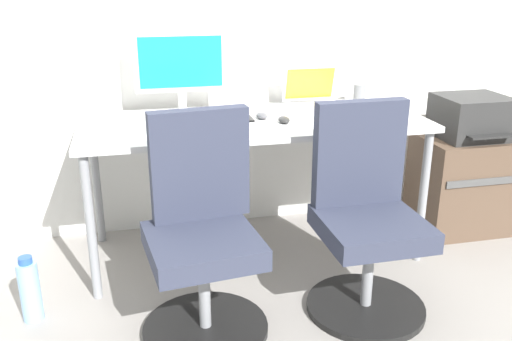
{
  "coord_description": "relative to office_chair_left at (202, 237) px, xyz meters",
  "views": [
    {
      "loc": [
        -0.61,
        -2.7,
        1.46
      ],
      "look_at": [
        0.0,
        -0.05,
        0.49
      ],
      "focal_mm": 38.65,
      "sensor_mm": 36.0,
      "label": 1
    }
  ],
  "objects": [
    {
      "name": "office_chair_right",
      "position": [
        0.73,
        0.0,
        0.0
      ],
      "size": [
        0.54,
        0.54,
        0.94
      ],
      "color": "black",
      "rests_on": "ground"
    },
    {
      "name": "office_chair_left",
      "position": [
        0.0,
        0.0,
        0.0
      ],
      "size": [
        0.54,
        0.54,
        0.94
      ],
      "color": "black",
      "rests_on": "ground"
    },
    {
      "name": "desk",
      "position": [
        0.36,
        0.63,
        0.26
      ],
      "size": [
        1.77,
        0.71,
        0.75
      ],
      "color": "silver",
      "rests_on": "ground"
    },
    {
      "name": "mouse_by_laptop",
      "position": [
        0.5,
        0.53,
        0.34
      ],
      "size": [
        0.06,
        0.1,
        0.03
      ],
      "primitive_type": "ellipsoid",
      "color": "#2D2D2D",
      "rests_on": "desk"
    },
    {
      "name": "back_wall",
      "position": [
        0.36,
        1.06,
        0.88
      ],
      "size": [
        4.4,
        0.04,
        2.6
      ],
      "primitive_type": "cube",
      "color": "white",
      "rests_on": "ground"
    },
    {
      "name": "notebook",
      "position": [
        0.16,
        0.38,
        0.34
      ],
      "size": [
        0.21,
        0.15,
        0.03
      ],
      "primitive_type": "cube",
      "color": "red",
      "rests_on": "desk"
    },
    {
      "name": "phone_near_monitor",
      "position": [
        0.32,
        0.64,
        0.33
      ],
      "size": [
        0.07,
        0.14,
        0.01
      ],
      "primitive_type": "cube",
      "color": "black",
      "rests_on": "desk"
    },
    {
      "name": "keyboard_by_monitor",
      "position": [
        0.06,
        0.53,
        0.34
      ],
      "size": [
        0.34,
        0.12,
        0.02
      ],
      "primitive_type": "cube",
      "color": "#2D2D2D",
      "rests_on": "desk"
    },
    {
      "name": "mouse_by_monitor",
      "position": [
        0.41,
        0.64,
        0.34
      ],
      "size": [
        0.06,
        0.1,
        0.03
      ],
      "primitive_type": "ellipsoid",
      "color": "#515156",
      "rests_on": "desk"
    },
    {
      "name": "water_bottle_on_floor",
      "position": [
        -0.75,
        0.2,
        -0.28
      ],
      "size": [
        0.09,
        0.09,
        0.31
      ],
      "color": "#8CBFF2",
      "rests_on": "ground"
    },
    {
      "name": "printer",
      "position": [
        1.64,
        0.64,
        0.27
      ],
      "size": [
        0.38,
        0.4,
        0.24
      ],
      "color": "#2D2D2D",
      "rests_on": "side_cabinet"
    },
    {
      "name": "ground_plane",
      "position": [
        0.36,
        0.63,
        -0.42
      ],
      "size": [
        5.28,
        5.28,
        0.0
      ],
      "primitive_type": "plane",
      "color": "gray"
    },
    {
      "name": "coffee_mug",
      "position": [
        1.03,
        0.47,
        0.37
      ],
      "size": [
        0.08,
        0.08,
        0.09
      ],
      "primitive_type": "cylinder",
      "color": "yellow",
      "rests_on": "desk"
    },
    {
      "name": "paper_pile",
      "position": [
        -0.3,
        0.54,
        0.33
      ],
      "size": [
        0.21,
        0.3,
        0.01
      ],
      "primitive_type": "cube",
      "color": "white",
      "rests_on": "desk"
    },
    {
      "name": "open_laptop",
      "position": [
        0.75,
        0.83,
        0.38
      ],
      "size": [
        0.31,
        0.28,
        0.22
      ],
      "color": "silver",
      "rests_on": "desk"
    },
    {
      "name": "desktop_monitor",
      "position": [
        0.02,
        0.84,
        0.58
      ],
      "size": [
        0.48,
        0.18,
        0.43
      ],
      "color": "silver",
      "rests_on": "desk"
    },
    {
      "name": "keyboard_by_laptop",
      "position": [
        0.75,
        0.46,
        0.34
      ],
      "size": [
        0.34,
        0.12,
        0.02
      ],
      "primitive_type": "cube",
      "color": "silver",
      "rests_on": "desk"
    },
    {
      "name": "side_cabinet",
      "position": [
        1.64,
        0.64,
        -0.14
      ],
      "size": [
        0.54,
        0.42,
        0.57
      ],
      "color": "brown",
      "rests_on": "ground"
    },
    {
      "name": "pen_cup",
      "position": [
        1.05,
        0.89,
        0.38
      ],
      "size": [
        0.07,
        0.07,
        0.1
      ],
      "primitive_type": "cylinder",
      "color": "slate",
      "rests_on": "desk"
    }
  ]
}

